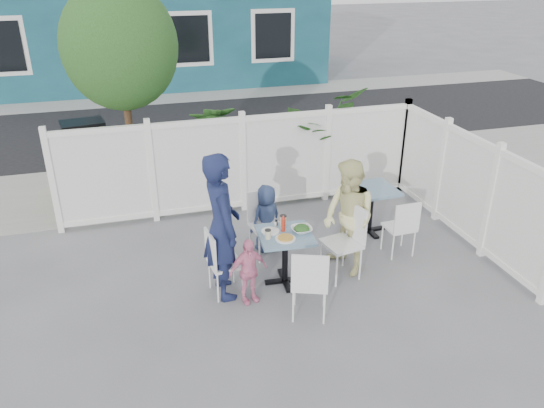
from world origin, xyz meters
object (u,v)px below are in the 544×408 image
object	(u,v)px
chair_back	(264,218)
man	(222,226)
chair_near	(310,280)
spare_table	(371,198)
utility_cabinet	(87,158)
chair_right	(347,236)
main_table	(285,245)
woman	(349,218)
chair_left	(219,259)
boy	(266,218)
toddler	(248,271)

from	to	relation	value
chair_back	man	size ratio (longest dim) A/B	0.50
chair_near	spare_table	bearing A→B (deg)	69.06
utility_cabinet	chair_right	distance (m)	5.14
utility_cabinet	main_table	distance (m)	4.61
man	woman	distance (m)	1.69
spare_table	woman	bearing A→B (deg)	-130.48
chair_back	woman	distance (m)	1.23
chair_back	spare_table	bearing A→B (deg)	177.66
chair_back	man	xyz separation A→B (m)	(-0.75, -0.82, 0.39)
utility_cabinet	chair_near	size ratio (longest dim) A/B	1.32
chair_left	chair_back	distance (m)	1.17
chair_near	woman	distance (m)	1.23
chair_back	boy	world-z (taller)	boy
main_table	man	bearing A→B (deg)	-179.92
woman	spare_table	bearing A→B (deg)	127.05
main_table	chair_left	bearing A→B (deg)	-178.08
boy	toddler	world-z (taller)	boy
utility_cabinet	chair_left	xyz separation A→B (m)	(1.63, -3.91, -0.10)
chair_near	toddler	xyz separation A→B (m)	(-0.59, 0.54, -0.11)
utility_cabinet	chair_right	world-z (taller)	utility_cabinet
chair_left	man	size ratio (longest dim) A/B	0.47
main_table	toddler	world-z (taller)	toddler
spare_table	chair_left	bearing A→B (deg)	-158.25
chair_right	main_table	bearing A→B (deg)	75.90
chair_back	man	bearing A→B (deg)	39.93
chair_left	chair_right	bearing A→B (deg)	82.42
utility_cabinet	toddler	bearing A→B (deg)	-74.78
chair_left	woman	distance (m)	1.76
chair_left	boy	world-z (taller)	boy
utility_cabinet	chair_near	world-z (taller)	utility_cabinet
main_table	toddler	xyz separation A→B (m)	(-0.55, -0.27, -0.12)
main_table	chair_back	xyz separation A→B (m)	(-0.05, 0.82, -0.01)
spare_table	boy	bearing A→B (deg)	-177.10
main_table	boy	xyz separation A→B (m)	(0.00, 0.89, -0.05)
chair_near	main_table	bearing A→B (deg)	114.25
toddler	chair_near	bearing A→B (deg)	-54.98
main_table	chair_left	size ratio (longest dim) A/B	0.82
chair_right	chair_back	distance (m)	1.24
chair_left	boy	xyz separation A→B (m)	(0.86, 0.92, -0.01)
spare_table	chair_right	size ratio (longest dim) A/B	0.73
man	toddler	xyz separation A→B (m)	(0.25, -0.27, -0.51)
chair_left	chair_right	world-z (taller)	chair_right
utility_cabinet	chair_back	distance (m)	3.91
boy	chair_near	bearing A→B (deg)	67.58
chair_right	boy	size ratio (longest dim) A/B	1.00
woman	main_table	bearing A→B (deg)	-98.83
boy	toddler	size ratio (longest dim) A/B	1.16
boy	utility_cabinet	bearing A→B (deg)	-74.00
spare_table	main_table	bearing A→B (deg)	-149.61
main_table	man	distance (m)	0.89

